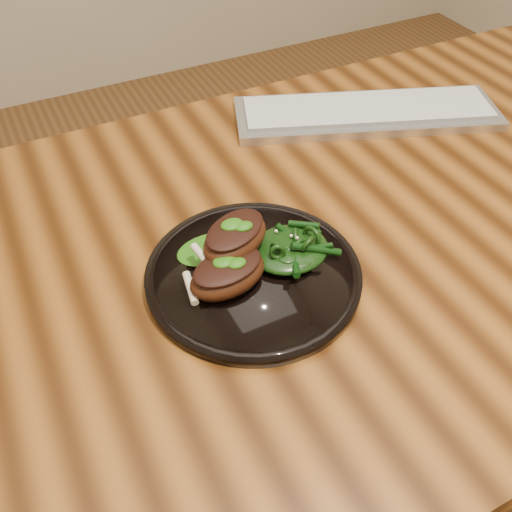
{
  "coord_description": "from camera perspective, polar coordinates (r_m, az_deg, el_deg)",
  "views": [
    {
      "loc": [
        -0.41,
        -0.49,
        1.27
      ],
      "look_at": [
        -0.18,
        -0.04,
        0.78
      ],
      "focal_mm": 40.0,
      "sensor_mm": 36.0,
      "label": 1
    }
  ],
  "objects": [
    {
      "name": "lamb_chop_back",
      "position": [
        0.69,
        -2.16,
        1.91
      ],
      "size": [
        0.12,
        0.1,
        0.04
      ],
      "color": "#3D1A0B",
      "rests_on": "plate"
    },
    {
      "name": "lamb_chop_front",
      "position": [
        0.67,
        -2.9,
        -1.76
      ],
      "size": [
        0.11,
        0.08,
        0.04
      ],
      "color": "#3D1A0B",
      "rests_on": "plate"
    },
    {
      "name": "keyboard",
      "position": [
        1.04,
        11.04,
        13.93
      ],
      "size": [
        0.47,
        0.29,
        0.02
      ],
      "color": "silver",
      "rests_on": "desk"
    },
    {
      "name": "plate",
      "position": [
        0.71,
        -0.26,
        -1.87
      ],
      "size": [
        0.27,
        0.27,
        0.02
      ],
      "color": "black",
      "rests_on": "desk"
    },
    {
      "name": "herb_smear",
      "position": [
        0.73,
        -4.63,
        0.71
      ],
      "size": [
        0.09,
        0.06,
        0.01
      ],
      "primitive_type": "ellipsoid",
      "color": "#164F08",
      "rests_on": "plate"
    },
    {
      "name": "desk",
      "position": [
        0.88,
        9.47,
        -0.03
      ],
      "size": [
        1.6,
        0.8,
        0.75
      ],
      "color": "#361A06",
      "rests_on": "ground"
    },
    {
      "name": "greens_heap",
      "position": [
        0.72,
        3.36,
        1.08
      ],
      "size": [
        0.1,
        0.1,
        0.04
      ],
      "color": "black",
      "rests_on": "plate"
    }
  ]
}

